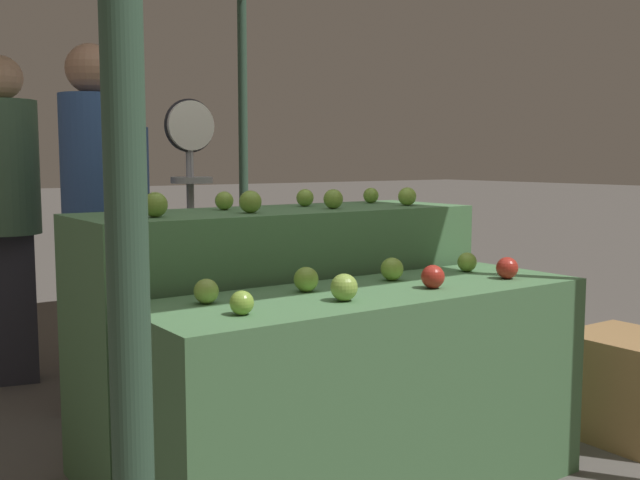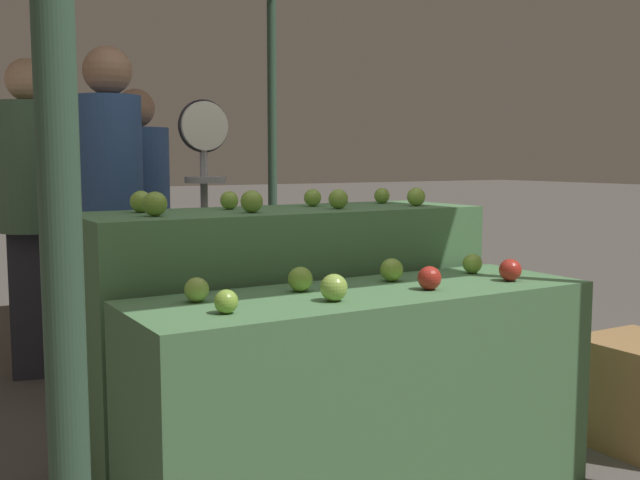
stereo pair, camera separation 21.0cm
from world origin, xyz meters
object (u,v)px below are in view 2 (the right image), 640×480
Objects in this scene: produce_scale at (205,188)px; person_customer_left at (32,195)px; person_vendor_at_scale at (111,198)px; person_customer_right at (138,213)px.

produce_scale is 1.16m from person_customer_left.
person_vendor_at_scale reaches higher than person_customer_right.
person_customer_left is 0.60m from person_customer_right.
person_customer_right is at bearing 100.50° from produce_scale.
person_customer_left is 1.10× the size of person_customer_right.
person_customer_right is at bearing -98.77° from person_vendor_at_scale.
produce_scale is at bearing 136.52° from person_customer_left.
person_customer_right is (-0.13, 0.68, -0.16)m from produce_scale.
person_customer_left reaches higher than person_customer_right.
person_customer_left is at bearing -51.55° from person_vendor_at_scale.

